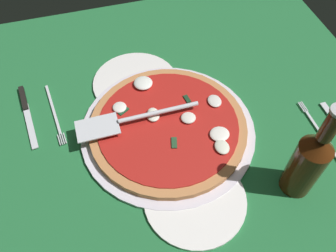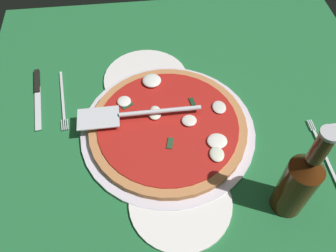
{
  "view_description": "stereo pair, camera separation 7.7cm",
  "coord_description": "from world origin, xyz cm",
  "px_view_note": "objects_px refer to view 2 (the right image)",
  "views": [
    {
      "loc": [
        -45.67,
        18.0,
        64.28
      ],
      "look_at": [
        -1.44,
        5.23,
        2.23
      ],
      "focal_mm": 37.34,
      "sensor_mm": 36.0,
      "label": 1
    },
    {
      "loc": [
        -47.18,
        10.43,
        64.28
      ],
      "look_at": [
        -1.44,
        5.23,
        2.23
      ],
      "focal_mm": 37.34,
      "sensor_mm": 36.0,
      "label": 2
    }
  ],
  "objects_px": {
    "dinner_plate_left": "(180,203)",
    "place_setting_far": "(50,97)",
    "pizza": "(168,126)",
    "beer_bottle": "(299,182)",
    "dinner_plate_right": "(146,79)",
    "pizza_server": "(131,114)"
  },
  "relations": [
    {
      "from": "pizza_server",
      "to": "place_setting_far",
      "type": "height_order",
      "value": "pizza_server"
    },
    {
      "from": "dinner_plate_left",
      "to": "place_setting_far",
      "type": "distance_m",
      "value": 0.41
    },
    {
      "from": "pizza",
      "to": "place_setting_far",
      "type": "height_order",
      "value": "pizza"
    },
    {
      "from": "dinner_plate_left",
      "to": "pizza",
      "type": "relative_size",
      "value": 0.58
    },
    {
      "from": "pizza",
      "to": "place_setting_far",
      "type": "distance_m",
      "value": 0.3
    },
    {
      "from": "pizza",
      "to": "pizza_server",
      "type": "bearing_deg",
      "value": 74.63
    },
    {
      "from": "dinner_plate_right",
      "to": "pizza_server",
      "type": "distance_m",
      "value": 0.15
    },
    {
      "from": "pizza",
      "to": "beer_bottle",
      "type": "height_order",
      "value": "beer_bottle"
    },
    {
      "from": "pizza",
      "to": "beer_bottle",
      "type": "relative_size",
      "value": 1.44
    },
    {
      "from": "pizza",
      "to": "beer_bottle",
      "type": "xyz_separation_m",
      "value": [
        -0.2,
        -0.21,
        0.07
      ]
    },
    {
      "from": "pizza_server",
      "to": "place_setting_far",
      "type": "distance_m",
      "value": 0.23
    },
    {
      "from": "pizza_server",
      "to": "dinner_plate_left",
      "type": "bearing_deg",
      "value": 112.0
    },
    {
      "from": "place_setting_far",
      "to": "beer_bottle",
      "type": "xyz_separation_m",
      "value": [
        -0.33,
        -0.48,
        0.09
      ]
    },
    {
      "from": "pizza",
      "to": "place_setting_far",
      "type": "relative_size",
      "value": 1.64
    },
    {
      "from": "dinner_plate_right",
      "to": "place_setting_far",
      "type": "relative_size",
      "value": 0.99
    },
    {
      "from": "dinner_plate_left",
      "to": "pizza",
      "type": "distance_m",
      "value": 0.18
    },
    {
      "from": "beer_bottle",
      "to": "place_setting_far",
      "type": "bearing_deg",
      "value": 55.48
    },
    {
      "from": "place_setting_far",
      "to": "beer_bottle",
      "type": "distance_m",
      "value": 0.59
    },
    {
      "from": "place_setting_far",
      "to": "beer_bottle",
      "type": "relative_size",
      "value": 0.88
    },
    {
      "from": "beer_bottle",
      "to": "dinner_plate_left",
      "type": "bearing_deg",
      "value": 83.36
    },
    {
      "from": "dinner_plate_left",
      "to": "place_setting_far",
      "type": "relative_size",
      "value": 0.95
    },
    {
      "from": "dinner_plate_right",
      "to": "beer_bottle",
      "type": "relative_size",
      "value": 0.87
    }
  ]
}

